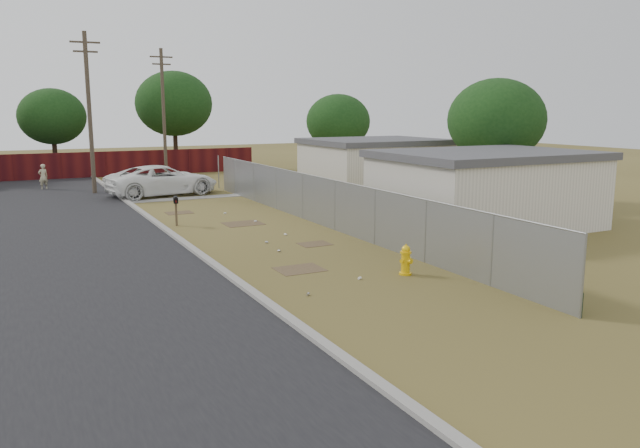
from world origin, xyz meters
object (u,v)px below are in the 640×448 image
pedestrian (43,177)px  fire_hydrant (406,260)px  pickup_truck (162,180)px  mailbox (176,202)px

pedestrian → fire_hydrant: bearing=89.3°
pickup_truck → pedestrian: (-5.80, 5.95, -0.09)m
pedestrian → pickup_truck: bearing=116.2°
fire_hydrant → pedestrian: (-8.21, 26.26, 0.34)m
mailbox → pedestrian: (-4.17, 15.49, -0.21)m
pickup_truck → pedestrian: 8.31m
fire_hydrant → pickup_truck: (-2.41, 20.31, 0.42)m
mailbox → pickup_truck: size_ratio=0.20×
mailbox → pedestrian: 16.04m
pickup_truck → pedestrian: pickup_truck is taller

